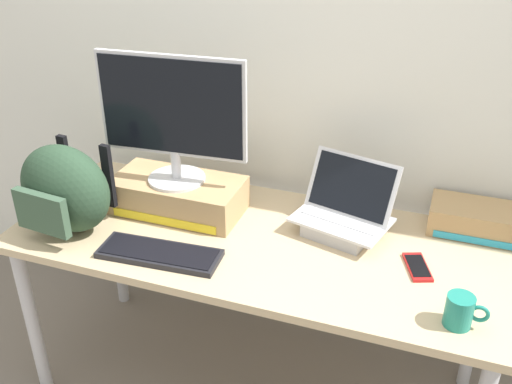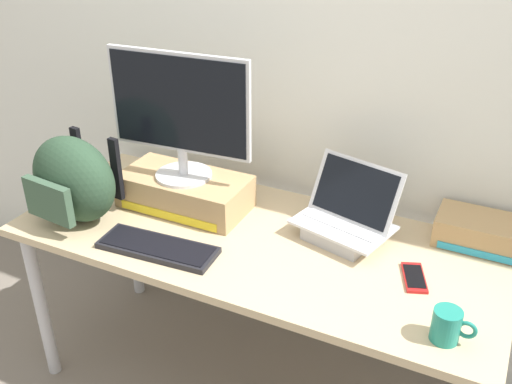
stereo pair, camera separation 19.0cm
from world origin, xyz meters
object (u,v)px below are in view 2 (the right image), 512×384
Objects in this scene: cell_phone at (414,278)px; toner_box_cyan at (484,232)px; toner_box_yellow at (185,191)px; plush_toy at (94,171)px; coffee_mug at (447,326)px; external_keyboard at (158,247)px; desktop_monitor at (180,113)px; open_laptop at (345,224)px; messenger_backpack at (73,180)px.

cell_phone is 0.35m from toner_box_cyan.
plush_toy is (-0.45, 0.01, -0.02)m from toner_box_yellow.
external_keyboard is at bearing 179.01° from coffee_mug.
desktop_monitor is at bearing 100.45° from external_keyboard.
plush_toy is at bearing -163.03° from open_laptop.
toner_box_yellow reaches higher than coffee_mug.
external_keyboard is (0.08, -0.30, -0.37)m from desktop_monitor.
cell_phone is at bearing -119.05° from toner_box_cyan.
open_laptop reaches higher than toner_box_yellow.
toner_box_yellow is at bearing -1.35° from plush_toy.
open_laptop reaches higher than external_keyboard.
messenger_backpack is 1.16× the size of toner_box_cyan.
messenger_backpack reaches higher than coffee_mug.
toner_box_yellow reaches higher than external_keyboard.
external_keyboard is 3.46× the size of coffee_mug.
messenger_backpack is at bearing 177.22° from coffee_mug.
desktop_monitor is 5.88× the size of plush_toy.
desktop_monitor is 0.45m from messenger_backpack.
toner_box_yellow is at bearing 100.42° from external_keyboard.
messenger_backpack is at bearing -161.02° from toner_box_cyan.
coffee_mug is at bearing -17.01° from toner_box_yellow.
cell_phone is at bearing 120.08° from coffee_mug.
cell_phone is at bearing 14.02° from messenger_backpack.
cell_phone is at bearing -9.16° from desktop_monitor.
plush_toy is (-0.53, 0.31, 0.03)m from external_keyboard.
coffee_mug reaches higher than cell_phone.
external_keyboard is 1.13× the size of messenger_backpack.
plush_toy reaches higher than cell_phone.
toner_box_cyan reaches higher than coffee_mug.
external_keyboard is 4.56× the size of plush_toy.
external_keyboard is 0.61m from plush_toy.
external_keyboard is 0.96m from coffee_mug.
external_keyboard is 0.85m from cell_phone.
toner_box_yellow is at bearing -160.23° from open_laptop.
open_laptop is at bearing 2.50° from plush_toy.
desktop_monitor is 1.46× the size of messenger_backpack.
open_laptop is 0.65m from external_keyboard.
open_laptop is 3.98× the size of plush_toy.
coffee_mug is 1.32× the size of plush_toy.
messenger_backpack reaches higher than toner_box_cyan.
messenger_backpack is at bearing -145.06° from desktop_monitor.
toner_box_cyan reaches higher than plush_toy.
messenger_backpack is 1.45m from toner_box_cyan.
messenger_backpack is 1.34m from coffee_mug.
open_laptop is at bearing 5.30° from toner_box_yellow.
toner_box_cyan is (0.17, 0.30, 0.04)m from cell_phone.
desktop_monitor is 0.56m from plush_toy.
cell_phone is (1.20, 0.17, -0.15)m from messenger_backpack.
desktop_monitor is 0.48m from external_keyboard.
messenger_backpack reaches higher than external_keyboard.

